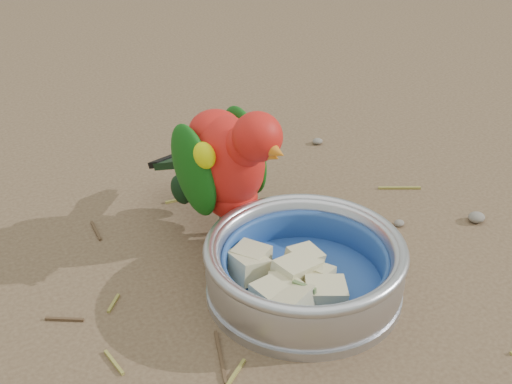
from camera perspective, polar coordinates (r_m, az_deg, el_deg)
name	(u,v)px	position (r m, az deg, el deg)	size (l,w,h in m)	color
ground	(297,270)	(0.78, 3.33, -6.25)	(60.00, 60.00, 0.00)	brown
food_bowl	(304,287)	(0.75, 3.85, -7.60)	(0.20, 0.20, 0.02)	#B2B2BA
bowl_wall	(305,264)	(0.73, 3.93, -5.74)	(0.20, 0.20, 0.04)	#B2B2BA
fruit_wedges	(305,269)	(0.73, 3.91, -6.18)	(0.12, 0.12, 0.03)	#C6BC8B
lory_parrot	(227,173)	(0.79, -2.31, 1.54)	(0.10, 0.21, 0.17)	red
ground_debris	(268,251)	(0.81, 0.94, -4.73)	(0.90, 0.80, 0.01)	olive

